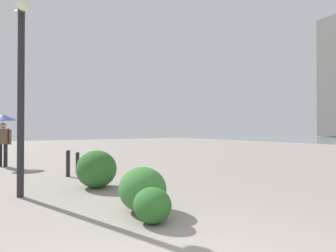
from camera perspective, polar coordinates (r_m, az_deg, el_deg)
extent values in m
cylinder|color=#232328|center=(6.68, -28.54, 4.33)|extent=(0.14, 0.14, 4.06)
cylinder|color=#232328|center=(7.11, -28.45, 20.05)|extent=(0.70, 0.06, 0.06)
sphere|color=#EAEACC|center=(6.81, -28.17, 21.71)|extent=(0.28, 0.28, 0.28)
sphere|color=#EAEACC|center=(7.46, -28.68, 19.68)|extent=(0.28, 0.28, 0.28)
cylinder|color=black|center=(12.39, -30.99, -5.25)|extent=(0.14, 0.14, 0.90)
cylinder|color=black|center=(12.47, -31.83, -5.22)|extent=(0.14, 0.14, 0.90)
cube|color=brown|center=(12.39, -31.39, -1.87)|extent=(0.39, 0.46, 0.60)
sphere|color=tan|center=(12.39, -31.38, 0.07)|extent=(0.22, 0.22, 0.22)
cylinder|color=brown|center=(12.29, -30.28, -2.02)|extent=(0.10, 0.10, 0.58)
cone|color=navy|center=(12.40, -31.37, 1.55)|extent=(1.00, 1.00, 0.22)
cylinder|color=gray|center=(12.39, -31.38, -0.39)|extent=(0.02, 0.02, 0.80)
cylinder|color=#232328|center=(8.97, -20.28, -7.69)|extent=(0.12, 0.12, 0.72)
sphere|color=#232328|center=(8.93, -20.27, -5.15)|extent=(0.13, 0.13, 0.13)
cylinder|color=#232328|center=(9.60, -18.50, -7.58)|extent=(0.12, 0.12, 0.60)
sphere|color=#232328|center=(9.56, -18.49, -5.56)|extent=(0.13, 0.13, 0.13)
ellipsoid|color=#2D6628|center=(4.40, -3.33, -16.26)|extent=(0.65, 0.58, 0.55)
ellipsoid|color=#2D6628|center=(7.10, -14.81, -8.72)|extent=(1.09, 0.98, 0.93)
ellipsoid|color=#387533|center=(4.97, -5.38, -13.06)|extent=(0.92, 0.83, 0.78)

